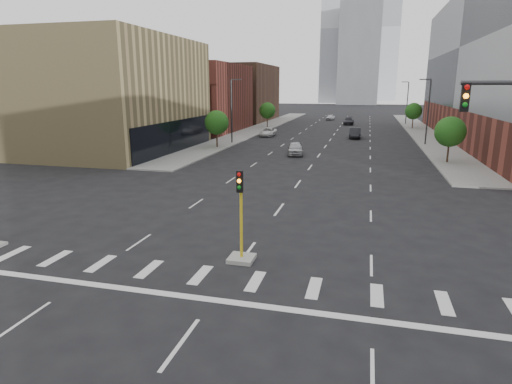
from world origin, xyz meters
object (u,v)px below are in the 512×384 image
at_px(car_near_left, 295,148).
at_px(car_far_left, 268,132).
at_px(median_traffic_signal, 241,242).
at_px(car_distant, 330,117).
at_px(car_mid_right, 355,133).
at_px(car_deep_right, 349,121).

distance_m(car_near_left, car_far_left, 20.26).
height_order(median_traffic_signal, car_distant, median_traffic_signal).
bearing_deg(car_mid_right, median_traffic_signal, -95.71).
relative_size(car_deep_right, car_distant, 1.29).
xyz_separation_m(car_deep_right, car_distant, (-4.96, 12.15, -0.07)).
distance_m(car_near_left, car_mid_right, 20.40).
distance_m(car_near_left, car_deep_right, 44.71).
height_order(car_far_left, car_distant, car_far_left).
bearing_deg(car_near_left, car_mid_right, 62.01).
distance_m(car_mid_right, car_distant, 37.95).
bearing_deg(car_mid_right, car_near_left, -110.19).
bearing_deg(median_traffic_signal, car_deep_right, 88.89).
bearing_deg(car_deep_right, car_distant, 111.94).
bearing_deg(car_near_left, median_traffic_signal, -94.58).
bearing_deg(car_mid_right, car_distant, 98.97).
distance_m(car_mid_right, car_deep_right, 25.23).
bearing_deg(car_far_left, median_traffic_signal, -79.41).
bearing_deg(car_distant, car_mid_right, -71.58).
bearing_deg(car_deep_right, median_traffic_signal, -91.38).
xyz_separation_m(median_traffic_signal, car_deep_right, (1.50, 77.28, -0.22)).
height_order(car_mid_right, car_deep_right, car_mid_right).
relative_size(car_far_left, car_distant, 1.23).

